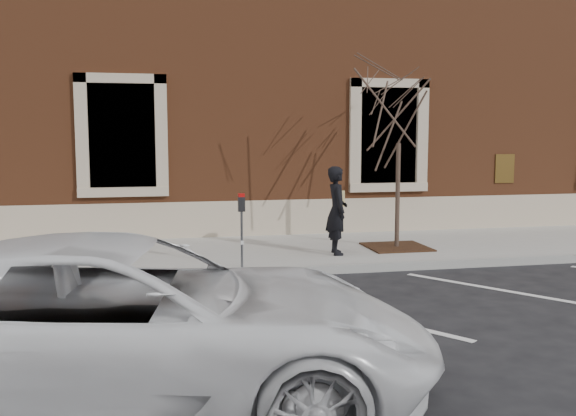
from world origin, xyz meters
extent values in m
plane|color=#28282B|center=(0.00, 0.00, 0.00)|extent=(120.00, 120.00, 0.00)
cube|color=#B4B1A9|center=(0.00, 1.75, 0.07)|extent=(40.00, 3.50, 0.15)
cube|color=#9E9E99|center=(0.00, -0.05, 0.07)|extent=(40.00, 0.12, 0.15)
cube|color=brown|center=(0.00, 7.75, 4.00)|extent=(40.00, 8.50, 8.00)
cube|color=tan|center=(0.00, 3.53, 0.55)|extent=(40.00, 0.06, 0.80)
cube|color=black|center=(-3.00, 3.65, 2.40)|extent=(1.40, 0.30, 2.20)
cube|color=tan|center=(-3.00, 3.48, 1.20)|extent=(1.90, 0.20, 0.20)
cube|color=black|center=(3.00, 3.65, 2.40)|extent=(1.40, 0.30, 2.20)
cube|color=tan|center=(3.00, 3.48, 1.20)|extent=(1.90, 0.20, 0.20)
imported|color=black|center=(1.02, 0.96, 0.99)|extent=(0.44, 0.64, 1.68)
cylinder|color=#595B60|center=(-0.91, 0.12, 0.63)|extent=(0.04, 0.04, 0.97)
cube|color=black|center=(-0.91, 0.12, 1.24)|extent=(0.12, 0.09, 0.25)
cube|color=#B90D0C|center=(-0.91, 0.12, 1.39)|extent=(0.11, 0.08, 0.06)
cube|color=white|center=(-0.91, 0.08, 0.58)|extent=(0.05, 0.00, 0.07)
cube|color=#402614|center=(2.41, 1.37, 0.16)|extent=(1.20, 1.20, 0.03)
cylinder|color=#48342B|center=(2.41, 1.37, 1.20)|extent=(0.09, 0.09, 2.10)
imported|color=white|center=(-2.65, -4.99, 0.76)|extent=(5.83, 3.36, 1.53)
camera|label=1|loc=(-2.39, -10.67, 2.42)|focal=40.00mm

